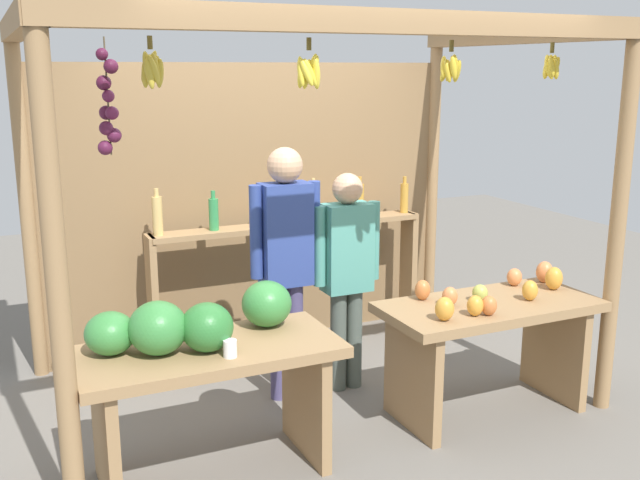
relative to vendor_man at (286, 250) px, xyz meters
The scene contains 7 objects.
ground_plane 1.03m from the vendor_man, 16.14° to the left, with size 12.00×12.00×0.00m, color slate.
market_stall 0.70m from the vendor_man, 73.31° to the left, with size 3.41×2.19×2.44m.
fruit_counter_left 1.09m from the vendor_man, 137.36° to the right, with size 1.38×0.69×1.01m.
fruit_counter_right 1.38m from the vendor_man, 33.96° to the right, with size 1.38×0.64×0.89m.
bottle_shelf_unit 0.93m from the vendor_man, 66.37° to the left, with size 2.19×0.22×1.34m.
vendor_man is the anchor object (origin of this frame).
vendor_woman 0.44m from the vendor_man, ahead, with size 0.48×0.20×1.49m.
Camera 1 is at (-1.89, -4.33, 2.16)m, focal length 41.49 mm.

